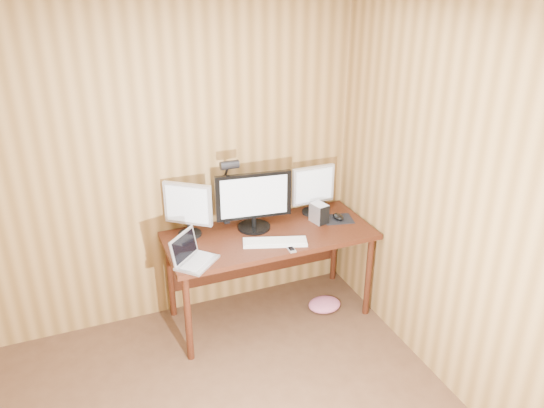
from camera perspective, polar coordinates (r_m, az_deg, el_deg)
room_shell at (r=2.27m, az=-7.03°, el=-13.70°), size 4.00×4.00×4.00m
desk at (r=4.21m, az=-0.62°, el=-4.22°), size 1.60×0.70×0.75m
monitor_center at (r=4.07m, az=-1.99°, el=0.41°), size 0.59×0.26×0.46m
monitor_left at (r=4.02m, az=-9.02°, el=-0.43°), size 0.32×0.26×0.43m
monitor_right at (r=4.35m, az=4.45°, el=1.66°), size 0.36×0.17×0.41m
laptop at (r=3.73m, az=-8.64°, el=-5.53°), size 0.37×0.37×0.21m
keyboard at (r=3.95m, az=0.32°, el=-4.11°), size 0.50×0.29×0.02m
mousepad at (r=4.35m, az=7.11°, el=-1.62°), size 0.27×0.24×0.00m
mouse at (r=4.34m, az=7.12°, el=-1.36°), size 0.07×0.12×0.04m
hard_drive at (r=4.26m, az=5.09°, el=-0.98°), size 0.13×0.16×0.16m
phone at (r=3.87m, az=2.09°, el=-4.89°), size 0.05×0.09×0.01m
speaker at (r=4.49m, az=5.43°, el=0.21°), size 0.05×0.05×0.13m
desk_lamp at (r=4.06m, az=-4.80°, el=2.35°), size 0.14×0.20×0.61m
fabric_pile at (r=4.54m, az=5.66°, el=-10.71°), size 0.30×0.25×0.09m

